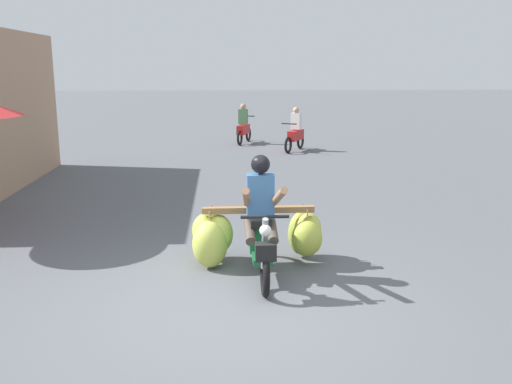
% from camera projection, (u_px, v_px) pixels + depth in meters
% --- Properties ---
extents(ground_plane, '(120.00, 120.00, 0.00)m').
position_uv_depth(ground_plane, '(228.00, 309.00, 6.24)').
color(ground_plane, '#56595E').
extents(motorbike_main_loaded, '(1.84, 1.84, 1.58)m').
position_uv_depth(motorbike_main_loaded, '(251.00, 233.00, 7.46)').
color(motorbike_main_loaded, black).
rests_on(motorbike_main_loaded, ground).
extents(motorbike_distant_ahead_left, '(0.69, 1.56, 1.40)m').
position_uv_depth(motorbike_distant_ahead_left, '(244.00, 127.00, 19.64)').
color(motorbike_distant_ahead_left, black).
rests_on(motorbike_distant_ahead_left, ground).
extents(motorbike_distant_ahead_right, '(0.88, 1.46, 1.40)m').
position_uv_depth(motorbike_distant_ahead_right, '(295.00, 133.00, 17.94)').
color(motorbike_distant_ahead_right, black).
rests_on(motorbike_distant_ahead_right, ground).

